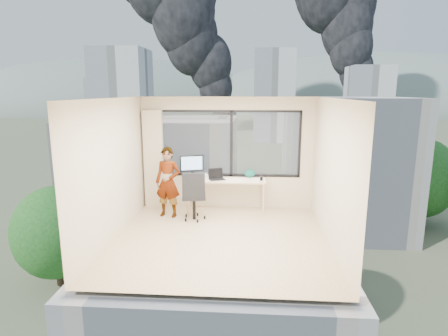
# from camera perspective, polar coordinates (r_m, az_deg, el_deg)

# --- Properties ---
(floor) EXTENTS (4.00, 4.00, 0.01)m
(floor) POSITION_cam_1_polar(r_m,az_deg,el_deg) (7.05, -0.60, -10.87)
(floor) COLOR beige
(floor) RESTS_ON ground
(ceiling) EXTENTS (4.00, 4.00, 0.01)m
(ceiling) POSITION_cam_1_polar(r_m,az_deg,el_deg) (6.50, -0.65, 10.76)
(ceiling) COLOR white
(ceiling) RESTS_ON ground
(wall_front) EXTENTS (4.00, 0.01, 2.60)m
(wall_front) POSITION_cam_1_polar(r_m,az_deg,el_deg) (4.73, -2.64, -5.66)
(wall_front) COLOR beige
(wall_front) RESTS_ON ground
(wall_left) EXTENTS (0.01, 4.00, 2.60)m
(wall_left) POSITION_cam_1_polar(r_m,az_deg,el_deg) (7.11, -16.91, -0.23)
(wall_left) COLOR beige
(wall_left) RESTS_ON ground
(wall_right) EXTENTS (0.01, 4.00, 2.60)m
(wall_right) POSITION_cam_1_polar(r_m,az_deg,el_deg) (6.79, 16.44, -0.74)
(wall_right) COLOR beige
(wall_right) RESTS_ON ground
(window_wall) EXTENTS (3.30, 0.16, 1.55)m
(window_wall) POSITION_cam_1_polar(r_m,az_deg,el_deg) (8.58, 0.82, 3.82)
(window_wall) COLOR black
(window_wall) RESTS_ON ground
(curtain) EXTENTS (0.45, 0.14, 2.30)m
(curtain) POSITION_cam_1_polar(r_m,az_deg,el_deg) (8.80, -10.82, 1.34)
(curtain) COLOR beige
(curtain) RESTS_ON floor
(desk) EXTENTS (1.80, 0.60, 0.75)m
(desk) POSITION_cam_1_polar(r_m,az_deg,el_deg) (8.49, 0.32, -4.21)
(desk) COLOR tan
(desk) RESTS_ON floor
(chair) EXTENTS (0.63, 0.63, 1.10)m
(chair) POSITION_cam_1_polar(r_m,az_deg,el_deg) (7.91, -4.68, -4.16)
(chair) COLOR black
(chair) RESTS_ON floor
(person) EXTENTS (0.62, 0.47, 1.54)m
(person) POSITION_cam_1_polar(r_m,az_deg,el_deg) (8.12, -8.68, -2.19)
(person) COLOR #2D2D33
(person) RESTS_ON floor
(monitor) EXTENTS (0.55, 0.28, 0.54)m
(monitor) POSITION_cam_1_polar(r_m,az_deg,el_deg) (8.50, -5.03, 0.25)
(monitor) COLOR black
(monitor) RESTS_ON desk
(game_console) EXTENTS (0.33, 0.29, 0.07)m
(game_console) POSITION_cam_1_polar(r_m,az_deg,el_deg) (8.67, -3.49, -1.10)
(game_console) COLOR white
(game_console) RESTS_ON desk
(laptop) EXTENTS (0.44, 0.46, 0.22)m
(laptop) POSITION_cam_1_polar(r_m,az_deg,el_deg) (8.35, -1.10, -1.05)
(laptop) COLOR black
(laptop) RESTS_ON desk
(cellphone) EXTENTS (0.11, 0.07, 0.01)m
(cellphone) POSITION_cam_1_polar(r_m,az_deg,el_deg) (8.34, -1.96, -1.80)
(cellphone) COLOR black
(cellphone) RESTS_ON desk
(pen_cup) EXTENTS (0.09, 0.09, 0.09)m
(pen_cup) POSITION_cam_1_polar(r_m,az_deg,el_deg) (8.32, 5.81, -1.62)
(pen_cup) COLOR black
(pen_cup) RESTS_ON desk
(handbag) EXTENTS (0.28, 0.21, 0.19)m
(handbag) POSITION_cam_1_polar(r_m,az_deg,el_deg) (8.57, 4.02, -0.84)
(handbag) COLOR #0D5352
(handbag) RESTS_ON desk
(exterior_ground) EXTENTS (400.00, 400.00, 0.04)m
(exterior_ground) POSITION_cam_1_polar(r_m,az_deg,el_deg) (127.58, 3.88, 4.28)
(exterior_ground) COLOR #515B3D
(exterior_ground) RESTS_ON ground
(near_bldg_a) EXTENTS (16.00, 12.00, 14.00)m
(near_bldg_a) POSITION_cam_1_polar(r_m,az_deg,el_deg) (38.94, -10.19, -2.81)
(near_bldg_a) COLOR beige
(near_bldg_a) RESTS_ON exterior_ground
(near_bldg_b) EXTENTS (14.00, 13.00, 16.00)m
(near_bldg_b) POSITION_cam_1_polar(r_m,az_deg,el_deg) (46.75, 18.25, 0.48)
(near_bldg_b) COLOR white
(near_bldg_b) RESTS_ON exterior_ground
(far_tower_a) EXTENTS (14.00, 14.00, 28.00)m
(far_tower_a) POSITION_cam_1_polar(r_m,az_deg,el_deg) (107.56, -15.39, 9.97)
(far_tower_a) COLOR silver
(far_tower_a) RESTS_ON exterior_ground
(far_tower_b) EXTENTS (13.00, 13.00, 30.00)m
(far_tower_b) POSITION_cam_1_polar(r_m,az_deg,el_deg) (126.71, 7.66, 10.96)
(far_tower_b) COLOR silver
(far_tower_b) RESTS_ON exterior_ground
(far_tower_c) EXTENTS (15.00, 15.00, 26.00)m
(far_tower_c) POSITION_cam_1_polar(r_m,az_deg,el_deg) (153.12, 21.34, 9.65)
(far_tower_c) COLOR silver
(far_tower_c) RESTS_ON exterior_ground
(far_tower_d) EXTENTS (16.00, 14.00, 22.00)m
(far_tower_d) POSITION_cam_1_polar(r_m,az_deg,el_deg) (167.88, -17.23, 9.37)
(far_tower_d) COLOR silver
(far_tower_d) RESTS_ON exterior_ground
(hill_a) EXTENTS (288.00, 216.00, 90.00)m
(hill_a) POSITION_cam_1_polar(r_m,az_deg,el_deg) (348.42, -16.29, 8.62)
(hill_a) COLOR slate
(hill_a) RESTS_ON exterior_ground
(hill_b) EXTENTS (300.00, 220.00, 96.00)m
(hill_b) POSITION_cam_1_polar(r_m,az_deg,el_deg) (341.70, 21.29, 8.24)
(hill_b) COLOR slate
(hill_b) RESTS_ON exterior_ground
(tree_a) EXTENTS (7.00, 7.00, 8.00)m
(tree_a) POSITION_cam_1_polar(r_m,az_deg,el_deg) (35.31, -24.57, -10.41)
(tree_a) COLOR #1E4B19
(tree_a) RESTS_ON exterior_ground
(tree_b) EXTENTS (7.60, 7.60, 9.00)m
(tree_b) POSITION_cam_1_polar(r_m,az_deg,el_deg) (27.58, 11.28, -14.71)
(tree_b) COLOR #1E4B19
(tree_b) RESTS_ON exterior_ground
(tree_c) EXTENTS (8.40, 8.40, 10.00)m
(tree_c) POSITION_cam_1_polar(r_m,az_deg,el_deg) (52.52, 28.16, -2.49)
(tree_c) COLOR #1E4B19
(tree_c) RESTS_ON exterior_ground
(smoke_plume_b) EXTENTS (30.00, 18.00, 70.00)m
(smoke_plume_b) POSITION_cam_1_polar(r_m,az_deg,el_deg) (186.28, 22.31, 18.49)
(smoke_plume_b) COLOR black
(smoke_plume_b) RESTS_ON exterior_ground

